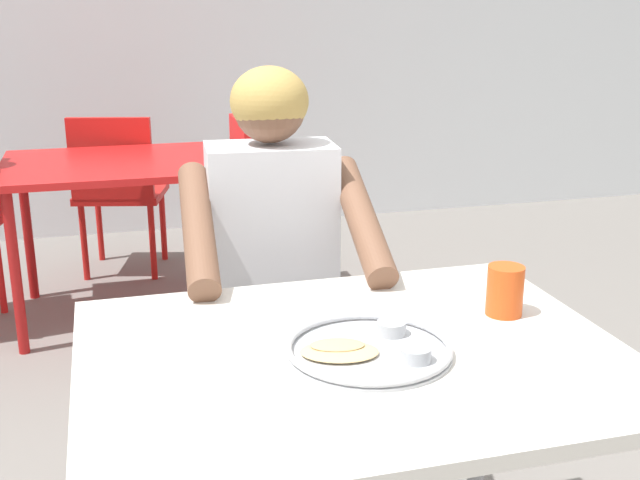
{
  "coord_description": "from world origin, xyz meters",
  "views": [
    {
      "loc": [
        -0.46,
        -1.37,
        1.39
      ],
      "look_at": [
        -0.02,
        0.23,
        0.89
      ],
      "focal_mm": 44.75,
      "sensor_mm": 36.0,
      "label": 1
    }
  ],
  "objects_px": {
    "chair_red_far": "(118,184)",
    "chair_foreground": "(266,312)",
    "table_background_red": "(116,180)",
    "diner_foreground": "(277,262)",
    "drinking_cup": "(505,289)",
    "chair_red_right": "(264,195)",
    "thali_tray": "(368,348)",
    "table_foreground": "(353,388)"
  },
  "relations": [
    {
      "from": "table_foreground",
      "to": "chair_red_far",
      "type": "relative_size",
      "value": 1.25
    },
    {
      "from": "diner_foreground",
      "to": "chair_red_right",
      "type": "distance_m",
      "value": 1.66
    },
    {
      "from": "thali_tray",
      "to": "chair_foreground",
      "type": "bearing_deg",
      "value": 91.83
    },
    {
      "from": "chair_red_far",
      "to": "chair_foreground",
      "type": "bearing_deg",
      "value": -78.98
    },
    {
      "from": "diner_foreground",
      "to": "chair_red_far",
      "type": "distance_m",
      "value": 2.19
    },
    {
      "from": "diner_foreground",
      "to": "chair_red_far",
      "type": "xyz_separation_m",
      "value": [
        -0.36,
        2.14,
        -0.24
      ]
    },
    {
      "from": "chair_red_far",
      "to": "table_foreground",
      "type": "bearing_deg",
      "value": -82.15
    },
    {
      "from": "table_foreground",
      "to": "chair_red_far",
      "type": "bearing_deg",
      "value": 97.85
    },
    {
      "from": "table_foreground",
      "to": "thali_tray",
      "type": "height_order",
      "value": "thali_tray"
    },
    {
      "from": "chair_red_far",
      "to": "table_background_red",
      "type": "bearing_deg",
      "value": -91.57
    },
    {
      "from": "table_foreground",
      "to": "chair_red_right",
      "type": "relative_size",
      "value": 1.21
    },
    {
      "from": "thali_tray",
      "to": "chair_foreground",
      "type": "distance_m",
      "value": 0.89
    },
    {
      "from": "thali_tray",
      "to": "diner_foreground",
      "type": "relative_size",
      "value": 0.26
    },
    {
      "from": "drinking_cup",
      "to": "table_background_red",
      "type": "distance_m",
      "value": 2.24
    },
    {
      "from": "thali_tray",
      "to": "drinking_cup",
      "type": "relative_size",
      "value": 2.95
    },
    {
      "from": "drinking_cup",
      "to": "chair_red_far",
      "type": "distance_m",
      "value": 2.78
    },
    {
      "from": "drinking_cup",
      "to": "chair_foreground",
      "type": "xyz_separation_m",
      "value": [
        -0.37,
        0.74,
        -0.3
      ]
    },
    {
      "from": "diner_foreground",
      "to": "table_background_red",
      "type": "height_order",
      "value": "diner_foreground"
    },
    {
      "from": "table_foreground",
      "to": "drinking_cup",
      "type": "relative_size",
      "value": 9.68
    },
    {
      "from": "drinking_cup",
      "to": "table_background_red",
      "type": "xyz_separation_m",
      "value": [
        -0.76,
        2.1,
        -0.17
      ]
    },
    {
      "from": "chair_red_right",
      "to": "chair_foreground",
      "type": "bearing_deg",
      "value": -101.25
    },
    {
      "from": "chair_red_right",
      "to": "diner_foreground",
      "type": "bearing_deg",
      "value": -100.16
    },
    {
      "from": "chair_foreground",
      "to": "diner_foreground",
      "type": "relative_size",
      "value": 0.71
    },
    {
      "from": "drinking_cup",
      "to": "diner_foreground",
      "type": "distance_m",
      "value": 0.65
    },
    {
      "from": "table_background_red",
      "to": "thali_tray",
      "type": "bearing_deg",
      "value": -79.34
    },
    {
      "from": "table_background_red",
      "to": "chair_red_right",
      "type": "distance_m",
      "value": 0.68
    },
    {
      "from": "table_background_red",
      "to": "table_foreground",
      "type": "bearing_deg",
      "value": -79.78
    },
    {
      "from": "diner_foreground",
      "to": "chair_red_right",
      "type": "relative_size",
      "value": 1.42
    },
    {
      "from": "chair_foreground",
      "to": "diner_foreground",
      "type": "height_order",
      "value": "diner_foreground"
    },
    {
      "from": "chair_foreground",
      "to": "table_background_red",
      "type": "distance_m",
      "value": 1.42
    },
    {
      "from": "thali_tray",
      "to": "chair_red_far",
      "type": "bearing_deg",
      "value": 98.22
    },
    {
      "from": "diner_foreground",
      "to": "drinking_cup",
      "type": "bearing_deg",
      "value": -53.4
    },
    {
      "from": "drinking_cup",
      "to": "chair_foreground",
      "type": "bearing_deg",
      "value": 116.65
    },
    {
      "from": "table_background_red",
      "to": "chair_foreground",
      "type": "bearing_deg",
      "value": -73.99
    },
    {
      "from": "table_foreground",
      "to": "drinking_cup",
      "type": "xyz_separation_m",
      "value": [
        0.37,
        0.09,
        0.14
      ]
    },
    {
      "from": "chair_foreground",
      "to": "chair_red_far",
      "type": "distance_m",
      "value": 1.95
    },
    {
      "from": "diner_foreground",
      "to": "chair_red_right",
      "type": "xyz_separation_m",
      "value": [
        0.29,
        1.62,
        -0.22
      ]
    },
    {
      "from": "table_background_red",
      "to": "chair_red_far",
      "type": "relative_size",
      "value": 1.14
    },
    {
      "from": "table_foreground",
      "to": "chair_red_right",
      "type": "xyz_separation_m",
      "value": [
        0.27,
        2.23,
        -0.15
      ]
    },
    {
      "from": "table_foreground",
      "to": "drinking_cup",
      "type": "bearing_deg",
      "value": 13.89
    },
    {
      "from": "drinking_cup",
      "to": "chair_foreground",
      "type": "relative_size",
      "value": 0.12
    },
    {
      "from": "diner_foreground",
      "to": "chair_red_right",
      "type": "height_order",
      "value": "diner_foreground"
    }
  ]
}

